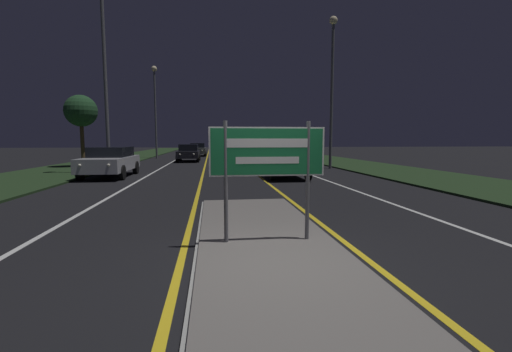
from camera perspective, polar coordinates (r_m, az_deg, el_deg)
The scene contains 20 objects.
ground_plane at distance 5.37m, azimuth 3.15°, elevation -13.89°, with size 160.00×160.00×0.00m, color black.
median_island at distance 6.04m, azimuth 1.86°, elevation -11.19°, with size 2.45×8.32×0.10m.
verge_left at distance 26.45m, azimuth -26.27°, elevation 1.55°, with size 5.00×100.00×0.08m.
verge_right at distance 27.11m, azimuth 15.27°, elevation 2.06°, with size 5.00×100.00×0.08m.
centre_line_yellow_left at distance 30.02m, azimuth -8.30°, elevation 2.51°, with size 0.12×70.00×0.01m.
centre_line_yellow_right at distance 30.11m, azimuth -2.90°, elevation 2.57°, with size 0.12×70.00×0.01m.
lane_line_white_left at distance 30.20m, azimuth -13.59°, elevation 2.42°, with size 0.12×70.00×0.01m.
lane_line_white_right at distance 30.45m, azimuth 2.34°, elevation 2.61°, with size 0.12×70.00×0.01m.
edge_line_white_left at distance 30.67m, azimuth -19.18°, elevation 2.31°, with size 0.10×70.00×0.01m.
edge_line_white_right at distance 31.10m, azimuth 7.80°, elevation 2.63°, with size 0.10×70.00×0.01m.
highway_sign at distance 5.77m, azimuth 1.92°, elevation 3.12°, with size 1.96×0.07×2.05m.
streetlight_left_near at distance 20.34m, azimuth -24.06°, elevation 19.61°, with size 0.60×0.60×9.98m.
streetlight_left_far at distance 35.25m, azimuth -16.48°, elevation 12.30°, with size 0.54×0.54×8.87m.
streetlight_right_near at distance 22.60m, azimuth 12.59°, elevation 16.29°, with size 0.51×0.51×9.33m.
car_receding_0 at distance 16.69m, azimuth 4.82°, elevation 2.26°, with size 1.87×4.32×1.39m.
car_receding_1 at distance 30.30m, azimuth 5.08°, elevation 3.93°, with size 1.91×4.38×1.34m.
car_approaching_0 at distance 18.44m, azimuth -23.09°, elevation 2.32°, with size 2.03×4.72×1.47m.
car_approaching_1 at distance 29.67m, azimuth -11.15°, elevation 3.89°, with size 1.87×4.50×1.45m.
car_approaching_2 at distance 39.45m, azimuth -9.70°, elevation 4.41°, with size 1.93×4.61×1.46m.
roadside_palm_left at distance 25.21m, azimuth -27.17°, elevation 9.54°, with size 2.04×2.04×4.64m.
Camera 1 is at (-0.93, -4.96, 1.83)m, focal length 24.00 mm.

